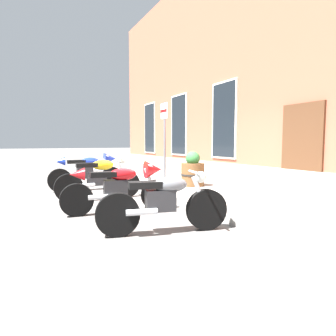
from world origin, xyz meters
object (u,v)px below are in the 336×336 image
Objects in this scene: parking_sign at (164,131)px; barrel_planter at (193,172)px; motorcycle_red_sport at (123,185)px; motorcycle_grey_naked at (165,202)px; motorcycle_blue_sport at (90,170)px; motorcycle_yellow_naked at (100,179)px.

barrel_planter is (0.65, 0.56, -1.13)m from parking_sign.
parking_sign is at bearing -139.50° from barrel_planter.
barrel_planter reaches higher than motorcycle_red_sport.
motorcycle_red_sport is at bearing -175.09° from motorcycle_grey_naked.
barrel_planter is at bearing 58.66° from motorcycle_blue_sport.
motorcycle_blue_sport is 1.04× the size of motorcycle_yellow_naked.
motorcycle_yellow_naked is (1.50, -0.10, -0.08)m from motorcycle_blue_sport.
motorcycle_red_sport reaches higher than motorcycle_grey_naked.
motorcycle_yellow_naked is at bearing -90.78° from barrel_planter.
motorcycle_blue_sport is at bearing -121.34° from barrel_planter.
motorcycle_yellow_naked is 1.51m from motorcycle_red_sport.
motorcycle_blue_sport is 1.51m from motorcycle_yellow_naked.
motorcycle_red_sport is at bearing -60.23° from barrel_planter.
parking_sign is at bearing 65.78° from motorcycle_blue_sport.
motorcycle_yellow_naked is 3.04m from motorcycle_grey_naked.
motorcycle_blue_sport reaches higher than motorcycle_yellow_naked.
parking_sign reaches higher than motorcycle_yellow_naked.
motorcycle_grey_naked is 2.02× the size of barrel_planter.
motorcycle_red_sport is 1.53m from motorcycle_grey_naked.
motorcycle_yellow_naked is at bearing -177.87° from motorcycle_red_sport.
parking_sign is (-2.12, 2.01, 1.14)m from motorcycle_red_sport.
motorcycle_yellow_naked is at bearing -3.80° from motorcycle_blue_sport.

